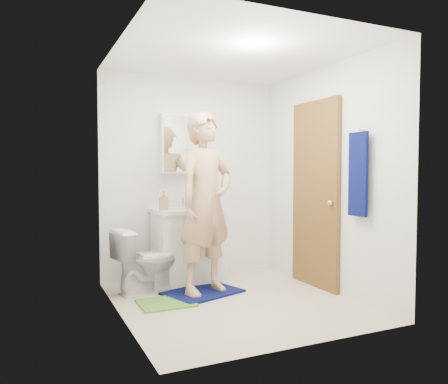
# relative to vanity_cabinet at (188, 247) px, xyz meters

# --- Properties ---
(floor) EXTENTS (2.20, 2.40, 0.02)m
(floor) POSITION_rel_vanity_cabinet_xyz_m (0.15, -0.91, -0.41)
(floor) COLOR beige
(floor) RESTS_ON ground
(ceiling) EXTENTS (2.20, 2.40, 0.02)m
(ceiling) POSITION_rel_vanity_cabinet_xyz_m (0.15, -0.91, 2.01)
(ceiling) COLOR white
(ceiling) RESTS_ON ground
(wall_back) EXTENTS (2.20, 0.02, 2.40)m
(wall_back) POSITION_rel_vanity_cabinet_xyz_m (0.15, 0.30, 0.80)
(wall_back) COLOR silver
(wall_back) RESTS_ON ground
(wall_front) EXTENTS (2.20, 0.02, 2.40)m
(wall_front) POSITION_rel_vanity_cabinet_xyz_m (0.15, -2.12, 0.80)
(wall_front) COLOR silver
(wall_front) RESTS_ON ground
(wall_left) EXTENTS (0.02, 2.40, 2.40)m
(wall_left) POSITION_rel_vanity_cabinet_xyz_m (-0.96, -0.91, 0.80)
(wall_left) COLOR silver
(wall_left) RESTS_ON ground
(wall_right) EXTENTS (0.02, 2.40, 2.40)m
(wall_right) POSITION_rel_vanity_cabinet_xyz_m (1.26, -0.91, 0.80)
(wall_right) COLOR silver
(wall_right) RESTS_ON ground
(vanity_cabinet) EXTENTS (0.75, 0.55, 0.80)m
(vanity_cabinet) POSITION_rel_vanity_cabinet_xyz_m (0.00, 0.00, 0.00)
(vanity_cabinet) COLOR white
(vanity_cabinet) RESTS_ON floor
(countertop) EXTENTS (0.79, 0.59, 0.05)m
(countertop) POSITION_rel_vanity_cabinet_xyz_m (0.00, 0.00, 0.43)
(countertop) COLOR white
(countertop) RESTS_ON vanity_cabinet
(sink_basin) EXTENTS (0.40, 0.40, 0.03)m
(sink_basin) POSITION_rel_vanity_cabinet_xyz_m (0.00, 0.00, 0.44)
(sink_basin) COLOR white
(sink_basin) RESTS_ON countertop
(faucet) EXTENTS (0.03, 0.03, 0.12)m
(faucet) POSITION_rel_vanity_cabinet_xyz_m (0.00, 0.18, 0.51)
(faucet) COLOR silver
(faucet) RESTS_ON countertop
(medicine_cabinet) EXTENTS (0.50, 0.12, 0.70)m
(medicine_cabinet) POSITION_rel_vanity_cabinet_xyz_m (0.00, 0.22, 1.20)
(medicine_cabinet) COLOR white
(medicine_cabinet) RESTS_ON wall_back
(mirror_panel) EXTENTS (0.46, 0.01, 0.66)m
(mirror_panel) POSITION_rel_vanity_cabinet_xyz_m (0.00, 0.16, 1.20)
(mirror_panel) COLOR white
(mirror_panel) RESTS_ON wall_back
(door) EXTENTS (0.05, 0.80, 2.05)m
(door) POSITION_rel_vanity_cabinet_xyz_m (1.22, -0.76, 0.62)
(door) COLOR brown
(door) RESTS_ON ground
(door_knob) EXTENTS (0.07, 0.07, 0.07)m
(door_knob) POSITION_rel_vanity_cabinet_xyz_m (1.18, -1.08, 0.55)
(door_knob) COLOR gold
(door_knob) RESTS_ON door
(towel) EXTENTS (0.03, 0.24, 0.80)m
(towel) POSITION_rel_vanity_cabinet_xyz_m (1.18, -1.48, 0.85)
(towel) COLOR #070E49
(towel) RESTS_ON wall_right
(towel_hook) EXTENTS (0.06, 0.02, 0.02)m
(towel_hook) POSITION_rel_vanity_cabinet_xyz_m (1.22, -1.48, 1.27)
(towel_hook) COLOR silver
(towel_hook) RESTS_ON wall_right
(toilet) EXTENTS (0.74, 0.52, 0.69)m
(toilet) POSITION_rel_vanity_cabinet_xyz_m (-0.55, -0.24, -0.06)
(toilet) COLOR white
(toilet) RESTS_ON floor
(bath_mat) EXTENTS (0.88, 0.74, 0.02)m
(bath_mat) POSITION_rel_vanity_cabinet_xyz_m (-0.03, -0.53, -0.39)
(bath_mat) COLOR #070E49
(bath_mat) RESTS_ON floor
(green_rug) EXTENTS (0.52, 0.44, 0.02)m
(green_rug) POSITION_rel_vanity_cabinet_xyz_m (-0.48, -0.72, -0.39)
(green_rug) COLOR #599732
(green_rug) RESTS_ON floor
(soap_dispenser) EXTENTS (0.12, 0.13, 0.21)m
(soap_dispenser) POSITION_rel_vanity_cabinet_xyz_m (-0.30, -0.04, 0.55)
(soap_dispenser) COLOR tan
(soap_dispenser) RESTS_ON countertop
(toothbrush_cup) EXTENTS (0.15, 0.15, 0.10)m
(toothbrush_cup) POSITION_rel_vanity_cabinet_xyz_m (0.27, 0.09, 0.50)
(toothbrush_cup) COLOR #8B4395
(toothbrush_cup) RESTS_ON countertop
(man) EXTENTS (0.79, 0.66, 1.87)m
(man) POSITION_rel_vanity_cabinet_xyz_m (-0.00, -0.56, 0.56)
(man) COLOR tan
(man) RESTS_ON bath_mat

